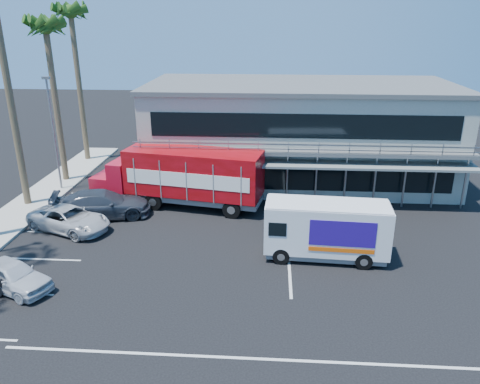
{
  "coord_description": "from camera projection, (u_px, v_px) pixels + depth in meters",
  "views": [
    {
      "loc": [
        0.92,
        -19.98,
        11.83
      ],
      "look_at": [
        -0.79,
        5.33,
        2.3
      ],
      "focal_mm": 35.0,
      "sensor_mm": 36.0,
      "label": 1
    }
  ],
  "objects": [
    {
      "name": "red_truck",
      "position": [
        183.0,
        175.0,
        30.51
      ],
      "size": [
        11.71,
        4.71,
        3.84
      ],
      "rotation": [
        0.0,
        0.0,
        -0.19
      ],
      "color": "#B20E20",
      "rests_on": "ground"
    },
    {
      "name": "palm_f",
      "position": [
        72.0,
        22.0,
        37.08
      ],
      "size": [
        2.8,
        2.8,
        13.25
      ],
      "color": "brown",
      "rests_on": "ground"
    },
    {
      "name": "parked_car_d",
      "position": [
        102.0,
        204.0,
        29.17
      ],
      "size": [
        6.33,
        3.83,
        1.72
      ],
      "primitive_type": "imported",
      "rotation": [
        0.0,
        0.0,
        1.83
      ],
      "color": "#303640",
      "rests_on": "ground"
    },
    {
      "name": "light_pole_far",
      "position": [
        53.0,
        129.0,
        32.47
      ],
      "size": [
        0.5,
        0.25,
        8.09
      ],
      "color": "gray",
      "rests_on": "ground"
    },
    {
      "name": "white_van",
      "position": [
        326.0,
        229.0,
        23.93
      ],
      "size": [
        6.37,
        2.53,
        3.05
      ],
      "rotation": [
        0.0,
        0.0,
        -0.06
      ],
      "color": "silver",
      "rests_on": "ground"
    },
    {
      "name": "parked_car_a",
      "position": [
        11.0,
        275.0,
        21.45
      ],
      "size": [
        4.45,
        3.16,
        1.41
      ],
      "primitive_type": "imported",
      "rotation": [
        0.0,
        0.0,
        1.16
      ],
      "color": "silver",
      "rests_on": "ground"
    },
    {
      "name": "parked_car_e",
      "position": [
        123.0,
        183.0,
        33.31
      ],
      "size": [
        4.45,
        2.93,
        1.41
      ],
      "primitive_type": "imported",
      "rotation": [
        0.0,
        0.0,
        1.23
      ],
      "color": "slate",
      "rests_on": "ground"
    },
    {
      "name": "building",
      "position": [
        299.0,
        132.0,
        35.35
      ],
      "size": [
        22.4,
        12.0,
        7.3
      ],
      "color": "gray",
      "rests_on": "ground"
    },
    {
      "name": "curb_strip",
      "position": [
        16.0,
        216.0,
        29.4
      ],
      "size": [
        3.0,
        32.0,
        0.16
      ],
      "primitive_type": "cube",
      "color": "#A5A399",
      "rests_on": "ground"
    },
    {
      "name": "palm_e",
      "position": [
        47.0,
        36.0,
        32.23
      ],
      "size": [
        2.8,
        2.8,
        12.25
      ],
      "color": "brown",
      "rests_on": "ground"
    },
    {
      "name": "ground",
      "position": [
        249.0,
        274.0,
        22.88
      ],
      "size": [
        120.0,
        120.0,
        0.0
      ],
      "primitive_type": "plane",
      "color": "black",
      "rests_on": "ground"
    },
    {
      "name": "parked_car_c",
      "position": [
        69.0,
        219.0,
        27.42
      ],
      "size": [
        5.54,
        4.04,
        1.4
      ],
      "primitive_type": "imported",
      "rotation": [
        0.0,
        0.0,
        1.19
      ],
      "color": "#BBBBBD",
      "rests_on": "ground"
    }
  ]
}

